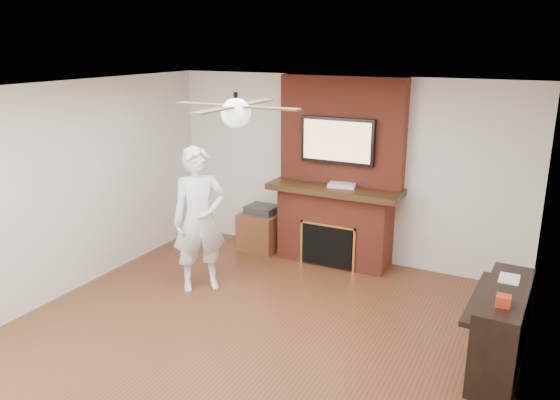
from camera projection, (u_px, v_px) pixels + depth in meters
The scene contains 12 objects.
room_shell at pixel (238, 229), 5.06m from camera, with size 5.36×5.86×2.86m.
fireplace at pixel (337, 191), 7.31m from camera, with size 1.78×0.64×2.50m.
tv at pixel (337, 141), 7.08m from camera, with size 1.00×0.08×0.60m.
ceiling_fan at pixel (236, 112), 4.76m from camera, with size 1.21×1.21×0.31m.
person at pixel (199, 220), 6.49m from camera, with size 0.64×0.43×1.76m, color silver.
side_table at pixel (262, 229), 7.94m from camera, with size 0.59×0.59×0.65m.
piano at pixel (501, 328), 4.90m from camera, with size 0.51×1.27×0.91m.
cable_box at pixel (342, 185), 7.15m from camera, with size 0.35×0.20×0.05m, color silver.
candle_orange at pixel (317, 260), 7.44m from camera, with size 0.08×0.08×0.11m, color #BD4E16.
candle_green at pixel (328, 261), 7.44m from camera, with size 0.07×0.07×0.08m, color #408635.
candle_cream at pixel (331, 263), 7.35m from camera, with size 0.08×0.08×0.10m, color beige.
candle_blue at pixel (350, 266), 7.27m from camera, with size 0.06×0.06×0.09m, color #3943AB.
Camera 1 is at (2.51, -4.09, 2.92)m, focal length 35.00 mm.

